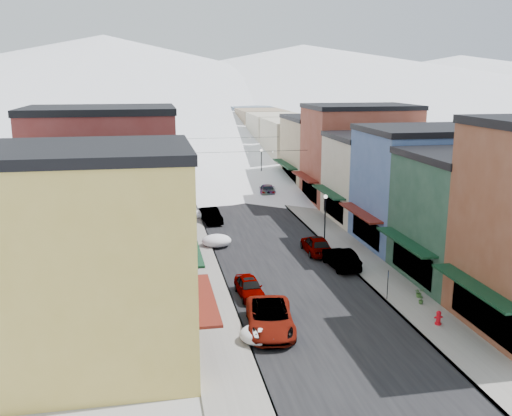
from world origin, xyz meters
name	(u,v)px	position (x,y,z in m)	size (l,w,h in m)	color
ground	(364,378)	(0.00, 0.00, 0.00)	(600.00, 600.00, 0.00)	gray
road	(218,176)	(0.00, 60.00, 0.01)	(10.00, 160.00, 0.01)	black
sidewalk_left	(174,176)	(-6.60, 60.00, 0.07)	(3.20, 160.00, 0.15)	gray
sidewalk_right	(261,174)	(6.60, 60.00, 0.07)	(3.20, 160.00, 0.15)	gray
curb_left	(185,176)	(-5.05, 60.00, 0.07)	(0.10, 160.00, 0.15)	slate
curb_right	(251,174)	(5.05, 60.00, 0.07)	(0.10, 160.00, 0.15)	slate
bldg_l_yellow	(92,259)	(-13.19, 4.00, 5.76)	(11.30, 8.70, 11.50)	gold
bldg_l_cream	(105,233)	(-13.19, 12.50, 4.76)	(11.30, 8.20, 9.50)	beige
bldg_l_brick_near	(104,188)	(-13.69, 20.50, 6.26)	(12.30, 8.20, 12.50)	maroon
bldg_l_grayblue	(117,189)	(-13.19, 29.00, 4.51)	(11.30, 9.20, 9.00)	slate
bldg_l_brick_far	(111,164)	(-14.19, 38.00, 5.51)	(13.30, 9.20, 11.00)	maroon
bldg_l_tan	(125,156)	(-13.19, 48.00, 5.01)	(11.30, 11.20, 10.00)	#8C7B5B
bldg_r_green	(478,217)	(13.19, 12.00, 4.76)	(11.30, 9.20, 9.50)	#1E3F2F
bldg_r_blue	(421,187)	(13.19, 21.00, 5.26)	(11.30, 9.20, 10.50)	#3F5A8E
bldg_r_cream	(385,177)	(13.69, 30.00, 4.51)	(12.30, 9.20, 9.00)	beige
bldg_r_brick_far	(359,154)	(14.19, 39.00, 5.76)	(13.30, 9.20, 11.50)	brown
bldg_r_tan	(325,151)	(13.19, 49.00, 4.76)	(11.30, 11.20, 9.50)	tan
distant_blocks	(203,134)	(0.00, 83.00, 4.00)	(34.00, 55.00, 8.00)	gray
mountain_ridge	(127,76)	(-19.47, 277.18, 14.36)	(670.00, 340.00, 34.00)	silver
overhead_cables	(230,144)	(0.00, 47.50, 6.20)	(16.40, 15.04, 0.04)	black
car_white_suv	(270,318)	(-3.50, 6.17, 0.82)	(2.71, 5.88, 1.63)	white
car_silver_sedan	(249,287)	(-3.77, 11.70, 0.68)	(1.60, 3.97, 1.35)	#A9ADB2
car_dark_hatch	(211,215)	(-4.15, 32.28, 0.73)	(1.55, 4.44, 1.46)	black
car_silver_wagon	(195,183)	(-4.30, 50.63, 0.78)	(2.18, 5.35, 1.55)	#AFB3B7
car_green_sedan	(340,258)	(4.30, 16.32, 0.78)	(1.65, 4.74, 1.56)	black
car_gray_suv	(316,244)	(3.50, 20.20, 0.79)	(1.87, 4.65, 1.58)	#9C9FA4
car_black_sedan	(267,190)	(4.30, 44.58, 0.70)	(1.96, 4.82, 1.40)	black
car_lane_silver	(203,170)	(-2.20, 61.08, 0.81)	(1.91, 4.74, 1.62)	gray
car_lane_white	(222,166)	(1.08, 64.28, 0.82)	(2.72, 5.90, 1.64)	white
fire_hydrant	(438,318)	(6.59, 4.83, 0.55)	(0.51, 0.39, 0.88)	red
parking_sign	(388,282)	(5.20, 9.21, 1.32)	(0.12, 0.26, 2.01)	black
trash_can	(353,262)	(5.20, 15.76, 0.59)	(0.51, 0.51, 0.86)	#535557
streetlamp_near	(325,212)	(5.20, 23.26, 2.83)	(0.35, 0.35, 4.25)	black
streetlamp_far	(261,161)	(5.20, 52.92, 3.08)	(0.39, 0.39, 4.65)	black
planter_near	(419,293)	(7.43, 9.05, 0.48)	(0.59, 0.51, 0.66)	#447434
planter_far	(421,300)	(7.03, 7.96, 0.43)	(0.31, 0.31, 0.56)	#345B29
snow_pile_near	(261,334)	(-4.28, 4.81, 0.51)	(2.53, 2.76, 1.07)	white
snow_pile_mid	(217,241)	(-4.59, 23.74, 0.53)	(2.62, 2.81, 1.11)	white
snow_pile_far	(202,214)	(-4.88, 34.28, 0.43)	(2.12, 2.50, 0.90)	white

